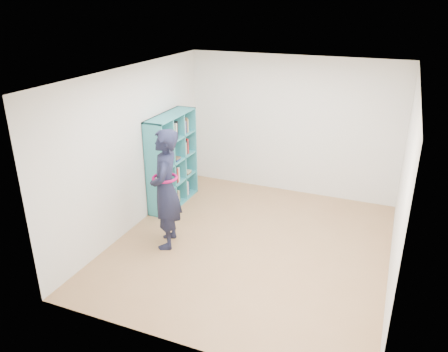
% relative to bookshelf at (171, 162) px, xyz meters
% --- Properties ---
extents(floor, '(4.50, 4.50, 0.00)m').
position_rel_bookshelf_xyz_m(floor, '(1.83, -0.88, -0.81)').
color(floor, '#9C7047').
rests_on(floor, ground).
extents(ceiling, '(4.50, 4.50, 0.00)m').
position_rel_bookshelf_xyz_m(ceiling, '(1.83, -0.88, 1.79)').
color(ceiling, white).
rests_on(ceiling, wall_back).
extents(wall_left, '(0.02, 4.50, 2.60)m').
position_rel_bookshelf_xyz_m(wall_left, '(-0.17, -0.88, 0.49)').
color(wall_left, silver).
rests_on(wall_left, floor).
extents(wall_right, '(0.02, 4.50, 2.60)m').
position_rel_bookshelf_xyz_m(wall_right, '(3.83, -0.88, 0.49)').
color(wall_right, silver).
rests_on(wall_right, floor).
extents(wall_back, '(4.00, 0.02, 2.60)m').
position_rel_bookshelf_xyz_m(wall_back, '(1.83, 1.37, 0.49)').
color(wall_back, silver).
rests_on(wall_back, floor).
extents(wall_front, '(4.00, 0.02, 2.60)m').
position_rel_bookshelf_xyz_m(wall_front, '(1.83, -3.13, 0.49)').
color(wall_front, silver).
rests_on(wall_front, floor).
extents(bookshelf, '(0.37, 1.26, 1.68)m').
position_rel_bookshelf_xyz_m(bookshelf, '(0.00, 0.00, 0.00)').
color(bookshelf, teal).
rests_on(bookshelf, floor).
extents(person, '(0.64, 0.78, 1.83)m').
position_rel_bookshelf_xyz_m(person, '(0.63, -1.31, 0.11)').
color(person, black).
rests_on(person, floor).
extents(smartphone, '(0.05, 0.10, 0.14)m').
position_rel_bookshelf_xyz_m(smartphone, '(0.48, -1.28, 0.23)').
color(smartphone, silver).
rests_on(smartphone, person).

